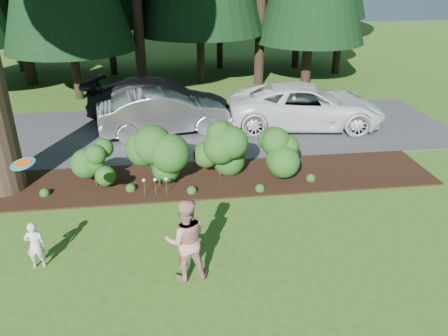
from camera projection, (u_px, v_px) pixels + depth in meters
name	position (u px, v px, depth m)	size (l,w,h in m)	color
ground	(168.00, 246.00, 9.97)	(80.00, 80.00, 0.00)	#2E5D1A
mulch_bed	(167.00, 181.00, 12.87)	(16.00, 2.50, 0.05)	black
driveway	(165.00, 132.00, 16.69)	(22.00, 6.00, 0.03)	#38383A
shrub_row	(192.00, 157.00, 12.53)	(6.53, 1.60, 1.61)	#194C17
lily_cluster	(155.00, 180.00, 11.87)	(0.69, 0.09, 0.57)	#194C17
car_silver_wagon	(164.00, 112.00, 16.25)	(1.69, 4.86, 1.60)	silver
car_white_suv	(306.00, 106.00, 16.88)	(2.74, 5.94, 1.65)	silver
car_dark_suv	(160.00, 100.00, 17.52)	(2.34, 5.76, 1.67)	black
child	(35.00, 245.00, 9.07)	(0.39, 0.26, 1.08)	silver
adult	(186.00, 240.00, 8.64)	(0.86, 0.67, 1.78)	#A82616
frisbee	(23.00, 164.00, 8.35)	(0.48, 0.48, 0.13)	teal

